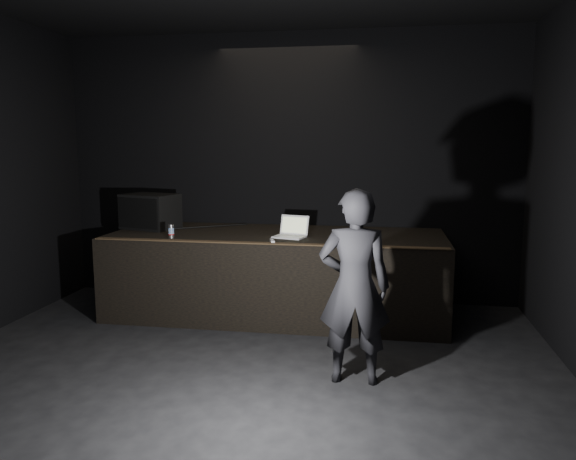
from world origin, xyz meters
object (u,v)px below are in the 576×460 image
(stage_monitor, at_px, (150,211))
(stage_riser, at_px, (277,274))
(laptop, at_px, (292,231))
(beer_can, at_px, (171,231))
(person, at_px, (354,287))

(stage_monitor, bearing_deg, stage_riser, 12.12)
(laptop, bearing_deg, beer_can, -152.17)
(stage_monitor, distance_m, person, 3.37)
(stage_riser, distance_m, laptop, 0.64)
(stage_riser, relative_size, laptop, 9.61)
(stage_monitor, height_order, beer_can, stage_monitor)
(stage_monitor, distance_m, beer_can, 0.87)
(laptop, height_order, person, person)
(laptop, bearing_deg, stage_riser, 149.62)
(stage_riser, xyz_separation_m, stage_monitor, (-1.67, 0.13, 0.72))
(laptop, distance_m, person, 1.84)
(laptop, xyz_separation_m, person, (0.82, -1.63, -0.21))
(stage_riser, relative_size, stage_monitor, 5.24)
(stage_riser, distance_m, beer_can, 1.38)
(stage_riser, height_order, person, person)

